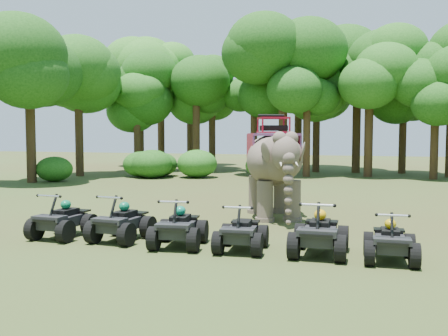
% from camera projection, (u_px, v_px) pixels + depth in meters
% --- Properties ---
extents(ground, '(110.00, 110.00, 0.00)m').
position_uv_depth(ground, '(212.00, 234.00, 14.79)').
color(ground, '#47381E').
rests_on(ground, ground).
extents(elephant, '(3.46, 4.77, 3.66)m').
position_uv_depth(elephant, '(274.00, 166.00, 17.82)').
color(elephant, brown).
rests_on(elephant, ground).
extents(atv_0, '(1.36, 1.82, 1.31)m').
position_uv_depth(atv_0, '(63.00, 215.00, 14.35)').
color(atv_0, black).
rests_on(atv_0, ground).
extents(atv_1, '(1.42, 1.87, 1.32)m').
position_uv_depth(atv_1, '(121.00, 217.00, 13.92)').
color(atv_1, black).
rests_on(atv_1, ground).
extents(atv_2, '(1.52, 1.93, 1.31)m').
position_uv_depth(atv_2, '(179.00, 222.00, 13.20)').
color(atv_2, black).
rests_on(atv_2, ground).
extents(atv_3, '(1.34, 1.75, 1.23)m').
position_uv_depth(atv_3, '(241.00, 227.00, 12.72)').
color(atv_3, black).
rests_on(atv_3, ground).
extents(atv_4, '(1.38, 1.87, 1.37)m').
position_uv_depth(atv_4, '(319.00, 227.00, 12.27)').
color(atv_4, black).
rests_on(atv_4, ground).
extents(atv_5, '(1.26, 1.68, 1.21)m').
position_uv_depth(atv_5, '(391.00, 236.00, 11.66)').
color(atv_5, black).
rests_on(atv_5, ground).
extents(tree_0, '(4.75, 4.75, 6.79)m').
position_uv_depth(tree_0, '(307.00, 127.00, 34.21)').
color(tree_0, '#195114').
rests_on(tree_0, ground).
extents(tree_1, '(6.64, 6.64, 9.48)m').
position_uv_depth(tree_1, '(369.00, 108.00, 34.09)').
color(tree_1, '#195114').
rests_on(tree_1, ground).
extents(tree_2, '(5.10, 5.10, 7.28)m').
position_uv_depth(tree_2, '(435.00, 123.00, 32.28)').
color(tree_2, '#195114').
rests_on(tree_2, ground).
extents(tree_26, '(6.42, 6.42, 9.17)m').
position_uv_depth(tree_26, '(30.00, 107.00, 30.08)').
color(tree_26, '#195114').
rests_on(tree_26, ground).
extents(tree_27, '(6.09, 6.09, 8.70)m').
position_uv_depth(tree_27, '(79.00, 114.00, 34.73)').
color(tree_27, '#195114').
rests_on(tree_27, ground).
extents(tree_28, '(4.87, 4.87, 6.95)m').
position_uv_depth(tree_28, '(137.00, 127.00, 37.56)').
color(tree_28, '#195114').
rests_on(tree_28, ground).
extents(tree_29, '(5.82, 5.82, 8.32)m').
position_uv_depth(tree_29, '(196.00, 118.00, 37.98)').
color(tree_29, '#195114').
rests_on(tree_29, ground).
extents(tree_30, '(5.13, 5.13, 7.33)m').
position_uv_depth(tree_30, '(254.00, 125.00, 38.05)').
color(tree_30, '#195114').
rests_on(tree_30, ground).
extents(tree_31, '(7.64, 7.64, 10.91)m').
position_uv_depth(tree_31, '(161.00, 106.00, 45.45)').
color(tree_31, '#195114').
rests_on(tree_31, ground).
extents(tree_32, '(5.74, 5.74, 8.20)m').
position_uv_depth(tree_32, '(316.00, 119.00, 38.26)').
color(tree_32, '#195114').
rests_on(tree_32, ground).
extents(tree_33, '(5.87, 5.87, 8.39)m').
position_uv_depth(tree_33, '(140.00, 118.00, 38.72)').
color(tree_33, '#195114').
rests_on(tree_33, ground).
extents(tree_35, '(7.26, 7.26, 10.37)m').
position_uv_depth(tree_35, '(283.00, 102.00, 35.31)').
color(tree_35, '#195114').
rests_on(tree_35, ground).
extents(tree_36, '(5.94, 5.94, 8.49)m').
position_uv_depth(tree_36, '(190.00, 120.00, 45.24)').
color(tree_36, '#195114').
rests_on(tree_36, ground).
extents(tree_39, '(7.30, 7.30, 10.43)m').
position_uv_depth(tree_39, '(357.00, 104.00, 37.61)').
color(tree_39, '#195114').
rests_on(tree_39, ground).
extents(tree_40, '(5.74, 5.74, 8.20)m').
position_uv_depth(tree_40, '(212.00, 120.00, 40.37)').
color(tree_40, '#195114').
rests_on(tree_40, ground).
extents(tree_41, '(5.68, 5.68, 8.11)m').
position_uv_depth(tree_41, '(403.00, 119.00, 37.07)').
color(tree_41, '#195114').
rests_on(tree_41, ground).
extents(tree_42, '(5.77, 5.77, 8.25)m').
position_uv_depth(tree_42, '(141.00, 121.00, 47.31)').
color(tree_42, '#195114').
rests_on(tree_42, ground).
extents(tree_44, '(7.59, 7.59, 10.84)m').
position_uv_depth(tree_44, '(298.00, 105.00, 42.09)').
color(tree_44, '#195114').
rests_on(tree_44, ground).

